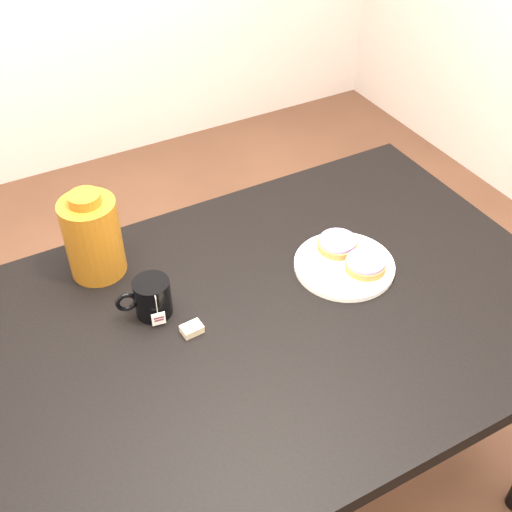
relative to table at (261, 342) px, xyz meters
name	(u,v)px	position (x,y,z in m)	size (l,w,h in m)	color
ground_plane	(260,492)	(0.00, 0.00, -0.67)	(4.00, 4.00, 0.00)	brown
table	(261,342)	(0.00, 0.00, 0.00)	(1.40, 0.90, 0.75)	black
plate	(344,265)	(0.25, 0.05, 0.09)	(0.24, 0.24, 0.02)	white
bagel_back	(338,244)	(0.27, 0.10, 0.11)	(0.12, 0.12, 0.03)	brown
bagel_front	(365,264)	(0.29, 0.01, 0.11)	(0.11, 0.11, 0.03)	brown
mug	(152,297)	(-0.20, 0.13, 0.13)	(0.13, 0.09, 0.09)	black
teabag_pouch	(192,329)	(-0.15, 0.03, 0.09)	(0.04, 0.03, 0.02)	#C6B793
bagel_package	(93,237)	(-0.26, 0.32, 0.18)	(0.13, 0.13, 0.22)	brown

